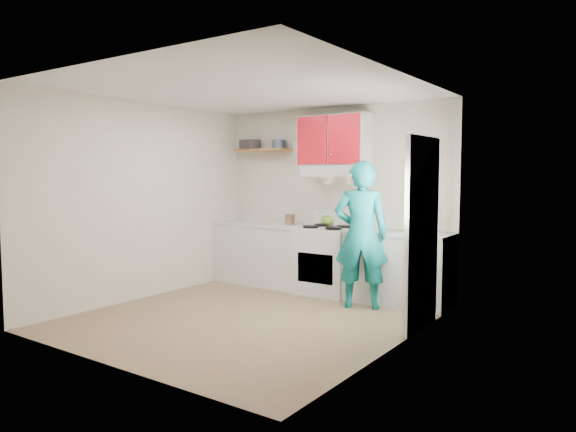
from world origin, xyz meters
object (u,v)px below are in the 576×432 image
Objects in this scene: stove at (327,261)px; person at (361,235)px; kettle at (327,221)px; tin at (279,144)px; crock at (290,220)px.

person is (0.74, -0.43, 0.45)m from stove.
tin is at bearing -170.96° from kettle.
crock is at bearing -23.44° from tin.
tin is 2.15m from person.
crock is (-0.65, 0.04, 0.53)m from stove.
person is at bearing -18.91° from crock.
stove is at bearing -54.41° from person.
person is (0.85, -0.62, -0.09)m from kettle.
person is at bearing -30.47° from stove.
stove is 1.90m from tin.
kettle is 1.03× the size of crock.
stove is at bearing -50.25° from kettle.
tin is (-0.95, 0.17, 1.64)m from stove.
stove is 4.49× the size of tin.
kettle is (0.84, 0.01, -1.10)m from tin.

